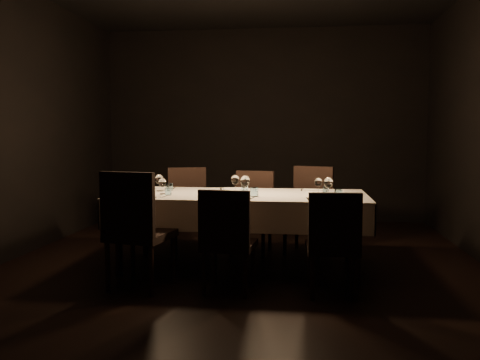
# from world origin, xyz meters

# --- Properties ---
(room) EXTENTS (5.01, 6.01, 3.01)m
(room) POSITION_xyz_m (0.00, 0.00, 1.50)
(room) COLOR black
(room) RESTS_ON ground
(dining_table) EXTENTS (2.52, 1.12, 0.76)m
(dining_table) POSITION_xyz_m (0.00, 0.00, 0.69)
(dining_table) COLOR black
(dining_table) RESTS_ON ground
(chair_near_left) EXTENTS (0.59, 0.59, 1.04)m
(chair_near_left) POSITION_xyz_m (-0.81, -0.84, 0.57)
(chair_near_left) COLOR black
(chair_near_left) RESTS_ON ground
(place_setting_near_left) EXTENTS (0.30, 0.39, 0.16)m
(place_setting_near_left) POSITION_xyz_m (-0.76, -0.22, 0.82)
(place_setting_near_left) COLOR silver
(place_setting_near_left) RESTS_ON dining_table
(chair_near_center) EXTENTS (0.47, 0.47, 0.90)m
(chair_near_center) POSITION_xyz_m (-0.01, -0.85, 0.50)
(chair_near_center) COLOR black
(chair_near_center) RESTS_ON ground
(place_setting_near_center) EXTENTS (0.37, 0.42, 0.20)m
(place_setting_near_center) POSITION_xyz_m (0.07, -0.22, 0.84)
(place_setting_near_center) COLOR silver
(place_setting_near_center) RESTS_ON dining_table
(chair_near_right) EXTENTS (0.45, 0.45, 0.89)m
(chair_near_right) POSITION_xyz_m (0.88, -0.83, 0.50)
(chair_near_right) COLOR black
(chair_near_right) RESTS_ON ground
(place_setting_near_right) EXTENTS (0.34, 0.41, 0.19)m
(place_setting_near_right) POSITION_xyz_m (0.87, -0.22, 0.83)
(place_setting_near_right) COLOR silver
(place_setting_near_right) RESTS_ON dining_table
(chair_far_left) EXTENTS (0.59, 0.59, 0.96)m
(chair_far_left) POSITION_xyz_m (-0.73, 0.85, 0.53)
(chair_far_left) COLOR black
(chair_far_left) RESTS_ON ground
(place_setting_far_left) EXTENTS (0.33, 0.40, 0.18)m
(place_setting_far_left) POSITION_xyz_m (-0.86, 0.22, 0.83)
(place_setting_far_left) COLOR silver
(place_setting_far_left) RESTS_ON dining_table
(chair_far_center) EXTENTS (0.50, 0.50, 0.93)m
(chair_far_center) POSITION_xyz_m (0.06, 0.76, 0.51)
(chair_far_center) COLOR black
(chair_far_center) RESTS_ON ground
(place_setting_far_center) EXTENTS (0.34, 0.40, 0.18)m
(place_setting_far_center) POSITION_xyz_m (-0.06, 0.22, 0.83)
(place_setting_far_center) COLOR silver
(place_setting_far_center) RESTS_ON dining_table
(chair_far_right) EXTENTS (0.60, 0.60, 0.99)m
(chair_far_right) POSITION_xyz_m (0.71, 0.81, 0.54)
(chair_far_right) COLOR black
(chair_far_right) RESTS_ON ground
(place_setting_far_right) EXTENTS (0.29, 0.39, 0.16)m
(place_setting_far_right) POSITION_xyz_m (0.79, 0.22, 0.82)
(place_setting_far_right) COLOR silver
(place_setting_far_right) RESTS_ON dining_table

